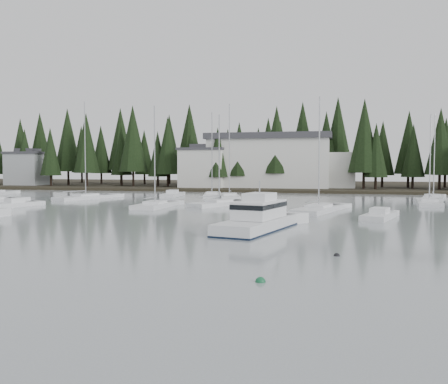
% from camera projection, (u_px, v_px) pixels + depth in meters
% --- Properties ---
extents(ground, '(260.00, 260.00, 0.00)m').
position_uv_depth(ground, '(110.00, 285.00, 20.97)').
color(ground, gray).
rests_on(ground, ground).
extents(far_shore_land, '(240.00, 54.00, 1.00)m').
position_uv_depth(far_shore_land, '(300.00, 187.00, 115.23)').
color(far_shore_land, black).
rests_on(far_shore_land, ground).
extents(conifer_treeline, '(200.00, 22.00, 20.00)m').
position_uv_depth(conifer_treeline, '(295.00, 189.00, 104.54)').
color(conifer_treeline, black).
rests_on(conifer_treeline, ground).
extents(house_west, '(9.54, 7.42, 8.75)m').
position_uv_depth(house_west, '(204.00, 167.00, 101.61)').
color(house_west, silver).
rests_on(house_west, ground).
extents(house_far_west, '(8.48, 7.42, 8.25)m').
position_uv_depth(house_far_west, '(28.00, 168.00, 113.22)').
color(house_far_west, '#999EA0').
rests_on(house_far_west, ground).
extents(harbor_inn, '(29.50, 11.50, 10.90)m').
position_uv_depth(harbor_inn, '(279.00, 161.00, 101.34)').
color(harbor_inn, silver).
rests_on(harbor_inn, ground).
extents(cabin_cruiser_center, '(5.40, 10.79, 4.44)m').
position_uv_depth(cabin_cruiser_center, '(258.00, 222.00, 38.66)').
color(cabin_cruiser_center, silver).
rests_on(cabin_cruiser_center, ground).
extents(sailboat_1, '(5.81, 10.82, 14.87)m').
position_uv_depth(sailboat_1, '(86.00, 198.00, 73.78)').
color(sailboat_1, silver).
rests_on(sailboat_1, ground).
extents(sailboat_2, '(3.07, 8.30, 12.58)m').
position_uv_depth(sailboat_2, '(155.00, 207.00, 59.38)').
color(sailboat_2, silver).
rests_on(sailboat_2, ground).
extents(sailboat_3, '(5.66, 10.77, 12.95)m').
position_uv_depth(sailboat_3, '(319.00, 211.00, 54.13)').
color(sailboat_3, silver).
rests_on(sailboat_3, ground).
extents(sailboat_4, '(6.84, 9.12, 11.78)m').
position_uv_depth(sailboat_4, '(219.00, 205.00, 61.80)').
color(sailboat_4, silver).
rests_on(sailboat_4, ground).
extents(sailboat_5, '(4.76, 10.71, 12.90)m').
position_uv_depth(sailboat_5, '(433.00, 199.00, 72.32)').
color(sailboat_5, silver).
rests_on(sailboat_5, ground).
extents(sailboat_8, '(5.26, 9.62, 14.77)m').
position_uv_depth(sailboat_8, '(229.00, 198.00, 75.64)').
color(sailboat_8, silver).
rests_on(sailboat_8, ground).
extents(sailboat_10, '(3.68, 9.22, 12.02)m').
position_uv_depth(sailboat_10, '(429.00, 204.00, 63.50)').
color(sailboat_10, silver).
rests_on(sailboat_10, ground).
extents(sailboat_12, '(4.42, 9.56, 13.87)m').
position_uv_depth(sailboat_12, '(212.00, 196.00, 78.98)').
color(sailboat_12, silver).
rests_on(sailboat_12, ground).
extents(runabout_0, '(4.06, 6.45, 1.42)m').
position_uv_depth(runabout_0, '(15.00, 205.00, 60.57)').
color(runabout_0, silver).
rests_on(runabout_0, ground).
extents(runabout_1, '(4.05, 7.21, 1.42)m').
position_uv_depth(runabout_1, '(380.00, 217.00, 47.06)').
color(runabout_1, silver).
rests_on(runabout_1, ground).
extents(runabout_3, '(2.59, 7.03, 1.42)m').
position_uv_depth(runabout_3, '(172.00, 195.00, 80.35)').
color(runabout_3, silver).
rests_on(runabout_3, ground).
extents(mooring_buoy_green, '(0.45, 0.45, 0.45)m').
position_uv_depth(mooring_buoy_green, '(260.00, 282.00, 21.57)').
color(mooring_buoy_green, '#145933').
rests_on(mooring_buoy_green, ground).
extents(mooring_buoy_dark, '(0.35, 0.35, 0.35)m').
position_uv_depth(mooring_buoy_dark, '(337.00, 256.00, 27.72)').
color(mooring_buoy_dark, black).
rests_on(mooring_buoy_dark, ground).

